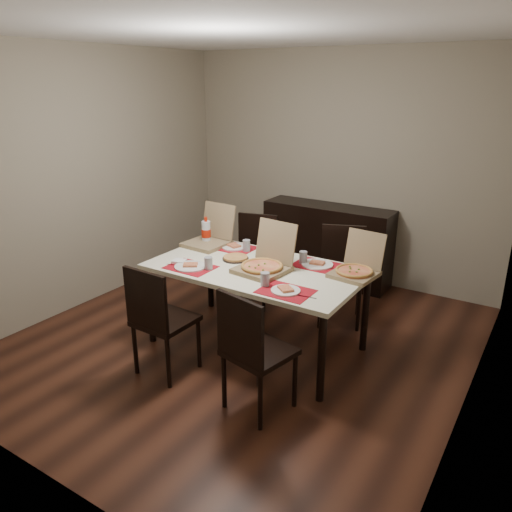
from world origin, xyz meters
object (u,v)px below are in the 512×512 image
at_px(dining_table, 256,274).
at_px(dip_bowl, 275,261).
at_px(chair_near_right, 252,348).
at_px(chair_near_left, 159,317).
at_px(pizza_box_center, 264,264).
at_px(soda_bottle, 206,233).
at_px(sideboard, 327,243).
at_px(chair_far_right, 341,270).
at_px(chair_far_left, 254,255).

relative_size(dining_table, dip_bowl, 15.56).
relative_size(dining_table, chair_near_right, 1.94).
distance_m(chair_near_left, dip_bowl, 1.12).
relative_size(chair_near_left, pizza_box_center, 1.98).
relative_size(chair_near_right, soda_bottle, 3.45).
height_order(sideboard, chair_near_left, chair_near_left).
bearing_deg(pizza_box_center, chair_near_left, -123.22).
relative_size(dip_bowl, soda_bottle, 0.43).
height_order(chair_far_right, pizza_box_center, pizza_box_center).
distance_m(pizza_box_center, dip_bowl, 0.22).
relative_size(pizza_box_center, dip_bowl, 4.06).
bearing_deg(dining_table, chair_far_left, 123.39).
height_order(chair_far_right, soda_bottle, soda_bottle).
relative_size(chair_near_left, chair_near_right, 1.00).
distance_m(chair_near_left, chair_near_right, 0.88).
height_order(chair_far_left, pizza_box_center, pizza_box_center).
bearing_deg(chair_far_left, dining_table, -56.61).
bearing_deg(chair_far_right, pizza_box_center, -107.57).
relative_size(chair_near_left, chair_far_right, 1.00).
relative_size(chair_far_left, chair_far_right, 1.00).
bearing_deg(chair_near_left, dip_bowl, 64.26).
xyz_separation_m(dining_table, chair_far_right, (0.41, 0.91, -0.17)).
bearing_deg(pizza_box_center, chair_far_left, 127.04).
distance_m(sideboard, chair_near_left, 2.59).
xyz_separation_m(pizza_box_center, dip_bowl, (-0.03, 0.22, -0.05)).
xyz_separation_m(chair_near_left, chair_far_left, (-0.15, 1.62, 0.00)).
bearing_deg(chair_near_left, pizza_box_center, 56.78).
distance_m(chair_far_right, pizza_box_center, 1.04).
xyz_separation_m(chair_near_left, soda_bottle, (-0.36, 1.08, 0.35)).
bearing_deg(chair_far_left, sideboard, 67.47).
distance_m(sideboard, soda_bottle, 1.66).
height_order(dining_table, chair_far_left, chair_far_left).
bearing_deg(chair_near_left, chair_far_right, 64.95).
height_order(pizza_box_center, soda_bottle, pizza_box_center).
xyz_separation_m(dining_table, chair_near_left, (-0.39, -0.80, -0.17)).
relative_size(pizza_box_center, soda_bottle, 1.74).
bearing_deg(chair_near_left, dining_table, 63.92).
bearing_deg(chair_far_right, dip_bowl, -114.11).
relative_size(chair_far_right, soda_bottle, 3.45).
bearing_deg(dip_bowl, chair_far_left, 134.13).
xyz_separation_m(sideboard, chair_near_right, (0.63, -2.59, 0.06)).
bearing_deg(chair_near_right, chair_near_left, 179.22).
distance_m(dining_table, chair_near_left, 0.91).
bearing_deg(pizza_box_center, chair_near_right, -64.04).
bearing_deg(dip_bowl, chair_near_left, -115.74).
distance_m(pizza_box_center, soda_bottle, 0.92).
relative_size(sideboard, chair_far_right, 1.61).
height_order(chair_near_left, chair_far_left, same).
xyz_separation_m(dip_bowl, soda_bottle, (-0.83, 0.10, 0.10)).
xyz_separation_m(chair_near_right, pizza_box_center, (-0.38, 0.78, 0.30)).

